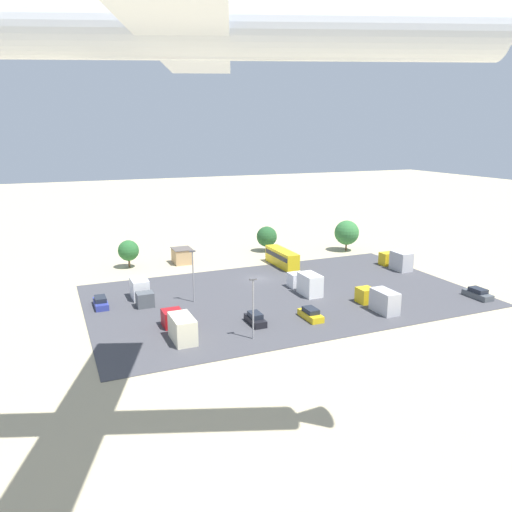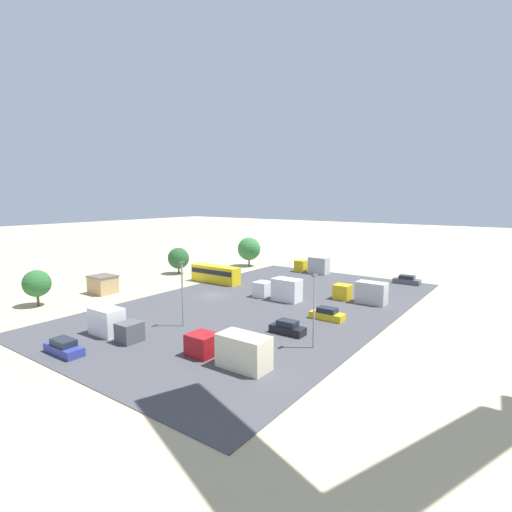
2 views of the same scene
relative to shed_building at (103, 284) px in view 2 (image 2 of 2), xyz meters
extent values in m
plane|color=tan|center=(-9.45, 15.84, -1.51)|extent=(400.00, 400.00, 0.00)
cube|color=#424247|center=(-9.45, 25.91, -1.47)|extent=(59.58, 36.04, 0.08)
cube|color=tan|center=(0.00, 0.00, -0.07)|extent=(3.43, 3.98, 2.88)
cube|color=#59514C|center=(0.00, 0.00, 1.43)|extent=(3.67, 4.22, 0.12)
cube|color=gold|center=(-17.19, 9.58, 0.14)|extent=(2.52, 10.08, 3.13)
cube|color=black|center=(-17.19, 9.58, 0.70)|extent=(2.56, 9.67, 0.88)
cube|color=navy|center=(17.71, 20.11, -0.98)|extent=(1.85, 4.70, 0.89)
cube|color=#1E232D|center=(17.71, 20.11, -0.21)|extent=(1.55, 2.63, 0.65)
cube|color=black|center=(-0.69, 35.31, -0.97)|extent=(1.72, 4.15, 0.92)
cube|color=#1E232D|center=(-0.69, 35.31, -0.17)|extent=(1.45, 2.33, 0.67)
cube|color=#4C5156|center=(-36.84, 38.89, -0.98)|extent=(1.99, 4.67, 0.90)
cube|color=#1E232D|center=(-36.84, 38.89, -0.20)|extent=(1.67, 2.61, 0.66)
cube|color=gold|center=(-8.47, 36.57, -0.98)|extent=(1.84, 4.45, 0.89)
cube|color=#1E232D|center=(-8.47, 36.57, -0.20)|extent=(1.55, 2.49, 0.66)
cube|color=#4C5156|center=(11.64, 22.61, -0.34)|extent=(2.46, 2.20, 2.16)
cube|color=white|center=(11.64, 18.44, 0.12)|extent=(2.46, 3.92, 3.09)
cube|color=silver|center=(-13.44, 22.89, -0.23)|extent=(2.54, 2.38, 2.39)
cube|color=white|center=(-13.44, 27.39, 0.28)|extent=(2.54, 4.23, 3.42)
cube|color=gold|center=(-36.23, 17.08, -0.21)|extent=(2.54, 2.20, 2.43)
cube|color=#B2B2B7|center=(-36.23, 21.25, 0.31)|extent=(2.54, 3.92, 3.47)
cube|color=maroon|center=(9.75, 31.72, -0.33)|extent=(2.57, 2.76, 2.20)
cube|color=beige|center=(9.75, 36.93, 0.15)|extent=(2.57, 4.91, 3.15)
cube|color=gold|center=(-19.43, 33.86, -0.29)|extent=(2.31, 2.44, 2.27)
cube|color=#B2B2B7|center=(-19.43, 38.47, 0.20)|extent=(2.31, 4.34, 3.25)
cylinder|color=brown|center=(10.16, -0.79, -0.57)|extent=(0.36, 0.36, 1.88)
sphere|color=#28602D|center=(10.16, -0.79, 1.85)|extent=(3.94, 3.94, 3.94)
cylinder|color=brown|center=(-35.68, 3.56, -0.49)|extent=(0.36, 0.36, 2.04)
sphere|color=#337038|center=(-35.68, 3.56, 2.51)|extent=(5.29, 5.29, 5.29)
cylinder|color=brown|center=(-19.49, -2.69, -0.70)|extent=(0.36, 0.36, 1.61)
sphere|color=#235128|center=(-19.49, -2.69, 1.76)|extent=(4.40, 4.40, 4.40)
cylinder|color=gray|center=(4.42, 23.43, 2.45)|extent=(0.20, 0.20, 7.75)
cube|color=#4C4C51|center=(4.42, 23.43, 6.50)|extent=(0.90, 0.28, 0.20)
cylinder|color=gray|center=(1.51, 39.81, 2.36)|extent=(0.20, 0.20, 7.58)
cube|color=#4C4C51|center=(1.51, 39.81, 6.33)|extent=(0.90, 0.28, 0.20)
camera|label=1|loc=(23.90, 93.33, 23.74)|focal=35.00mm
camera|label=2|loc=(37.57, 58.40, 14.21)|focal=28.00mm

